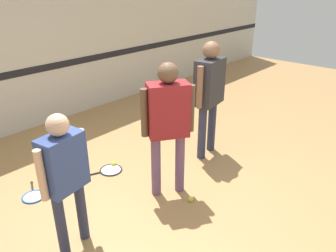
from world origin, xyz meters
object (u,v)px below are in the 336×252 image
at_px(person_instructor, 168,117).
at_px(person_student_right, 209,88).
at_px(person_student_left, 64,170).
at_px(racket_spare_on_floor, 110,170).
at_px(tennis_ball_by_spare_racket, 113,164).
at_px(tennis_ball_near_instructor, 191,199).
at_px(racket_second_spare, 33,196).

distance_m(person_instructor, person_student_right, 1.15).
bearing_deg(person_instructor, person_student_left, -150.99).
distance_m(person_student_right, racket_spare_on_floor, 1.82).
distance_m(person_student_left, tennis_ball_by_spare_racket, 1.76).
distance_m(racket_spare_on_floor, tennis_ball_near_instructor, 1.29).
relative_size(person_student_left, tennis_ball_by_spare_racket, 21.71).
height_order(racket_second_spare, tennis_ball_near_instructor, tennis_ball_near_instructor).
distance_m(person_student_right, tennis_ball_near_instructor, 1.61).
bearing_deg(racket_second_spare, person_instructor, -110.50).
xyz_separation_m(person_instructor, person_student_right, (1.13, 0.23, 0.03)).
distance_m(person_student_left, person_student_right, 2.44).
relative_size(person_instructor, racket_spare_on_floor, 3.01).
height_order(person_student_left, tennis_ball_near_instructor, person_student_left).
distance_m(racket_second_spare, tennis_ball_near_instructor, 1.95).
relative_size(person_instructor, person_student_left, 1.16).
xyz_separation_m(person_student_right, racket_spare_on_floor, (-1.31, 0.71, -1.05)).
distance_m(person_student_left, racket_second_spare, 1.39).
bearing_deg(person_student_right, person_instructor, 3.46).
relative_size(racket_second_spare, tennis_ball_by_spare_racket, 7.68).
height_order(person_student_left, person_student_right, person_student_right).
relative_size(person_student_left, racket_spare_on_floor, 2.60).
relative_size(person_student_left, person_student_right, 0.84).
relative_size(racket_second_spare, tennis_ball_near_instructor, 7.68).
xyz_separation_m(racket_spare_on_floor, tennis_ball_by_spare_racket, (0.12, 0.07, 0.02)).
distance_m(racket_second_spare, tennis_ball_by_spare_racket, 1.15).
bearing_deg(person_student_left, tennis_ball_by_spare_racket, 27.10).
bearing_deg(person_student_right, person_student_left, -4.88).
height_order(person_student_left, tennis_ball_by_spare_racket, person_student_left).
xyz_separation_m(person_student_right, racket_second_spare, (-2.33, 0.95, -1.05)).
xyz_separation_m(person_student_left, tennis_ball_near_instructor, (1.33, -0.44, -0.85)).
xyz_separation_m(person_student_left, racket_spare_on_floor, (1.12, 0.84, -0.88)).
bearing_deg(person_student_left, tennis_ball_near_instructor, -27.18).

